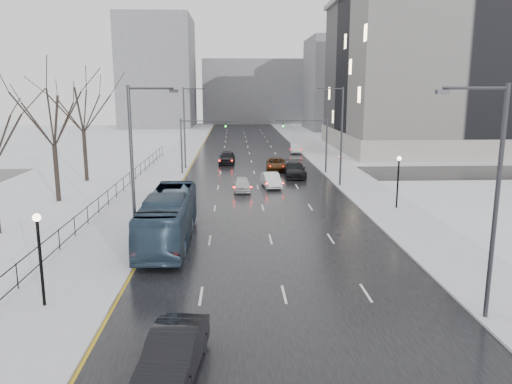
{
  "coord_description": "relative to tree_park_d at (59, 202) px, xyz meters",
  "views": [
    {
      "loc": [
        -2.35,
        -9.48,
        9.76
      ],
      "look_at": [
        -0.8,
        25.59,
        2.5
      ],
      "focal_mm": 35.0,
      "sensor_mm": 36.0,
      "label": 1
    }
  ],
  "objects": [
    {
      "name": "iron_fence",
      "position": [
        4.8,
        -4.0,
        0.91
      ],
      "size": [
        0.06,
        70.0,
        1.3
      ],
      "color": "black",
      "rests_on": "sidewalk_left"
    },
    {
      "name": "lamppost_r_mid",
      "position": [
        28.8,
        -4.0,
        2.94
      ],
      "size": [
        0.36,
        0.36,
        4.28
      ],
      "color": "black",
      "rests_on": "sidewalk_right"
    },
    {
      "name": "lamppost_l",
      "position": [
        6.8,
        -22.0,
        2.94
      ],
      "size": [
        0.36,
        0.36,
        4.28
      ],
      "color": "black",
      "rests_on": "sidewalk_left"
    },
    {
      "name": "park_strip",
      "position": [
        -2.2,
        26.0,
        0.06
      ],
      "size": [
        14.0,
        150.0,
        0.12
      ],
      "primitive_type": "cube",
      "color": "white",
      "rests_on": "ground"
    },
    {
      "name": "streetlight_l_far",
      "position": [
        9.63,
        18.0,
        5.62
      ],
      "size": [
        2.95,
        0.25,
        10.0
      ],
      "color": "#2D2D33",
      "rests_on": "ground"
    },
    {
      "name": "mast_signal_right",
      "position": [
        25.13,
        14.0,
        4.11
      ],
      "size": [
        6.1,
        0.33,
        6.5
      ],
      "color": "#2D2D33",
      "rests_on": "ground"
    },
    {
      "name": "streetlight_r_near",
      "position": [
        25.97,
        -24.0,
        5.62
      ],
      "size": [
        2.95,
        0.25,
        10.0
      ],
      "color": "#2D2D33",
      "rests_on": "ground"
    },
    {
      "name": "sidewalk_right",
      "position": [
        28.3,
        26.0,
        0.08
      ],
      "size": [
        5.0,
        150.0,
        0.16
      ],
      "primitive_type": "cube",
      "color": "silver",
      "rests_on": "ground"
    },
    {
      "name": "bldg_far_right",
      "position": [
        45.8,
        81.0,
        11.0
      ],
      "size": [
        24.0,
        20.0,
        22.0
      ],
      "primitive_type": "cube",
      "color": "slate",
      "rests_on": "ground"
    },
    {
      "name": "streetlight_l_near",
      "position": [
        9.63,
        -14.0,
        5.62
      ],
      "size": [
        2.95,
        0.25,
        10.0
      ],
      "color": "#2D2D33",
      "rests_on": "ground"
    },
    {
      "name": "mast_signal_left",
      "position": [
        10.47,
        14.0,
        4.11
      ],
      "size": [
        6.1,
        0.33,
        6.5
      ],
      "color": "#2D2D33",
      "rests_on": "ground"
    },
    {
      "name": "sedan_right_far",
      "position": [
        22.3,
        11.76,
        0.87
      ],
      "size": [
        2.58,
        5.81,
        1.65
      ],
      "primitive_type": "imported",
      "rotation": [
        0.0,
        0.0,
        -0.05
      ],
      "color": "black",
      "rests_on": "road"
    },
    {
      "name": "tree_park_d",
      "position": [
        0.0,
        0.0,
        0.0
      ],
      "size": [
        8.75,
        8.75,
        12.5
      ],
      "primitive_type": null,
      "color": "black",
      "rests_on": "ground"
    },
    {
      "name": "road",
      "position": [
        17.8,
        26.0,
        0.02
      ],
      "size": [
        16.0,
        150.0,
        0.04
      ],
      "primitive_type": "cube",
      "color": "black",
      "rests_on": "ground"
    },
    {
      "name": "sedan_right_distant",
      "position": [
        25.0,
        33.36,
        0.77
      ],
      "size": [
        1.94,
        4.57,
        1.47
      ],
      "primitive_type": "imported",
      "rotation": [
        0.0,
        0.0,
        -0.09
      ],
      "color": "#B5B6B9",
      "rests_on": "road"
    },
    {
      "name": "bldg_far_left",
      "position": [
        -4.2,
        91.0,
        14.0
      ],
      "size": [
        18.0,
        22.0,
        28.0
      ],
      "primitive_type": "cube",
      "color": "slate",
      "rests_on": "ground"
    },
    {
      "name": "sedan_right_near",
      "position": [
        19.15,
        5.96,
        0.77
      ],
      "size": [
        2.02,
        4.58,
        1.46
      ],
      "primitive_type": "imported",
      "rotation": [
        0.0,
        0.0,
        0.11
      ],
      "color": "silver",
      "rests_on": "road"
    },
    {
      "name": "no_uturn_sign",
      "position": [
        27.0,
        10.0,
        2.3
      ],
      "size": [
        0.6,
        0.06,
        2.7
      ],
      "color": "#2D2D33",
      "rests_on": "sidewalk_right"
    },
    {
      "name": "cross_road",
      "position": [
        17.8,
        14.0,
        0.02
      ],
      "size": [
        130.0,
        10.0,
        0.04
      ],
      "primitive_type": "cube",
      "color": "black",
      "rests_on": "ground"
    },
    {
      "name": "streetlight_r_mid",
      "position": [
        25.97,
        6.0,
        5.62
      ],
      "size": [
        2.95,
        0.25,
        10.0
      ],
      "color": "#2D2D33",
      "rests_on": "ground"
    },
    {
      "name": "sidewalk_left",
      "position": [
        7.3,
        26.0,
        0.08
      ],
      "size": [
        5.0,
        150.0,
        0.16
      ],
      "primitive_type": "cube",
      "color": "silver",
      "rests_on": "ground"
    },
    {
      "name": "sedan_center_far",
      "position": [
        14.48,
        22.24,
        0.9
      ],
      "size": [
        2.27,
        5.12,
        1.71
      ],
      "primitive_type": "imported",
      "rotation": [
        0.0,
        0.0,
        -0.05
      ],
      "color": "black",
      "rests_on": "road"
    },
    {
      "name": "sedan_center_near",
      "position": [
        16.19,
        4.11,
        0.73
      ],
      "size": [
        1.67,
        4.07,
        1.38
      ],
      "primitive_type": "imported",
      "rotation": [
        0.0,
        0.0,
        0.01
      ],
      "color": "silver",
      "rests_on": "road"
    },
    {
      "name": "bus",
      "position": [
        11.19,
        -12.25,
        1.65
      ],
      "size": [
        2.74,
        11.6,
        3.23
      ],
      "primitive_type": "imported",
      "rotation": [
        0.0,
        0.0,
        -0.0
      ],
      "color": "#293C4F",
      "rests_on": "road"
    },
    {
      "name": "sedan_right_cross",
      "position": [
        20.61,
        16.87,
        0.76
      ],
      "size": [
        2.71,
        5.34,
        1.45
      ],
      "primitive_type": "imported",
      "rotation": [
        0.0,
        0.0,
        -0.06
      ],
      "color": "#4A280C",
      "rests_on": "road"
    },
    {
      "name": "sedan_left_near",
      "position": [
        13.3,
        -27.67,
        0.84
      ],
      "size": [
        2.29,
        5.04,
        1.6
      ],
      "primitive_type": "imported",
      "rotation": [
        0.0,
        0.0,
        -0.13
      ],
      "color": "black",
      "rests_on": "road"
    },
    {
      "name": "civic_building",
      "position": [
        52.8,
        38.0,
        11.21
      ],
      "size": [
        41.0,
        31.0,
        24.8
      ],
      "color": "gray",
      "rests_on": "ground"
    },
    {
      "name": "bldg_far_center",
      "position": [
        21.8,
        106.0,
        9.0
      ],
      "size": [
        30.0,
        18.0,
        18.0
      ],
      "primitive_type": "cube",
      "color": "slate",
      "rests_on": "ground"
    },
    {
      "name": "tree_park_e",
      "position": [
        -0.4,
        10.0,
        0.0
      ],
      "size": [
        9.45,
        9.45,
        13.5
      ],
      "primitive_type": null,
      "color": "black",
      "rests_on": "ground"
    }
  ]
}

